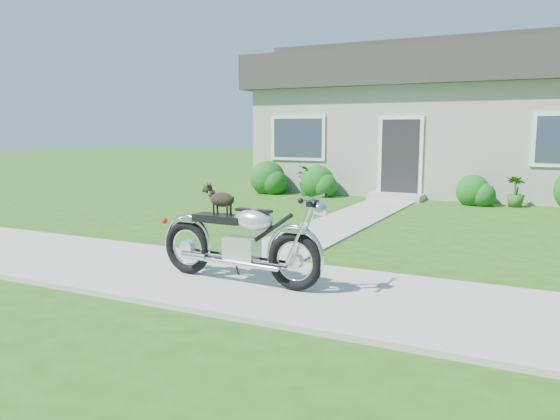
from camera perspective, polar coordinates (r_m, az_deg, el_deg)
The scene contains 8 objects.
ground at distance 6.15m, azimuth 5.21°, elevation -8.82°, with size 80.00×80.00×0.00m, color #235114.
sidewalk at distance 6.14m, azimuth 5.21°, elevation -8.64°, with size 24.00×2.20×0.04m, color #9E9B93.
walkway at distance 11.23m, azimuth 7.33°, elevation -0.95°, with size 1.20×8.00×0.03m, color #9E9B93.
house at distance 17.61m, azimuth 19.77°, elevation 8.96°, with size 12.60×7.03×4.50m.
shrub_row at distance 14.25m, azimuth 16.79°, elevation 2.35°, with size 10.44×1.09×1.09m.
potted_plant_left at distance 15.35m, azimuth 3.04°, elevation 3.13°, with size 0.77×0.66×0.85m, color #1B5215.
potted_plant_right at distance 14.13m, azimuth 23.41°, elevation 1.79°, with size 0.42×0.42×0.75m, color #2B621A.
motorcycle_with_dog at distance 6.37m, azimuth -4.08°, elevation -3.17°, with size 2.22×0.60×1.13m.
Camera 1 is at (2.11, -5.49, 1.81)m, focal length 35.00 mm.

